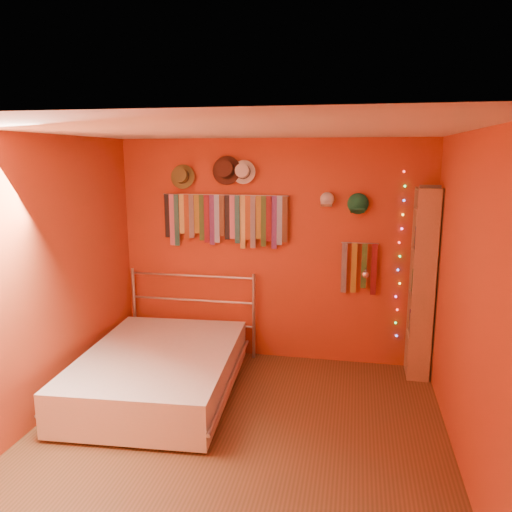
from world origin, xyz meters
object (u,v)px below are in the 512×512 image
Objects in this scene: reading_lamp at (365,274)px; bookshelf at (427,283)px; tie_rack at (225,218)px; bed at (160,370)px.

bookshelf is at bearing 2.39° from reading_lamp.
reading_lamp is at bearing -6.59° from tie_rack.
reading_lamp is 2.33m from bed.
tie_rack reaches higher than bed.
bookshelf is 2.86m from bed.
reading_lamp is at bearing -177.61° from bookshelf.
tie_rack reaches higher than reading_lamp.
bed is at bearing -160.35° from bookshelf.
bed is at bearing -155.43° from reading_lamp.
bed is (-0.40, -1.08, -1.40)m from tie_rack.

